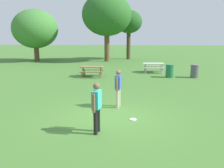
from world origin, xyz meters
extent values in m
plane|color=#447530|center=(0.00, 0.00, 0.00)|extent=(120.00, 120.00, 0.00)
cylinder|color=#B7AD93|center=(0.29, 1.39, 0.41)|extent=(0.13, 0.13, 0.82)
cylinder|color=#B7AD93|center=(0.24, 1.14, 0.41)|extent=(0.13, 0.13, 0.82)
cube|color=#3856B7|center=(0.26, 1.27, 1.11)|extent=(0.29, 0.42, 0.58)
sphere|color=brown|center=(0.26, 1.27, 1.53)|extent=(0.21, 0.21, 0.21)
cylinder|color=brown|center=(0.32, 1.52, 1.06)|extent=(0.09, 0.09, 0.58)
cylinder|color=brown|center=(0.21, 1.01, 1.06)|extent=(0.09, 0.09, 0.58)
cylinder|color=black|center=(-0.32, -1.65, 0.41)|extent=(0.13, 0.13, 0.82)
cylinder|color=black|center=(-0.27, -1.40, 0.41)|extent=(0.13, 0.13, 0.82)
cube|color=#33B2AD|center=(-0.29, -1.53, 1.11)|extent=(0.29, 0.42, 0.58)
sphere|color=brown|center=(-0.29, -1.53, 1.53)|extent=(0.21, 0.21, 0.21)
cylinder|color=brown|center=(-0.34, -1.78, 1.06)|extent=(0.09, 0.09, 0.58)
cylinder|color=brown|center=(-0.24, -1.27, 1.06)|extent=(0.09, 0.09, 0.58)
cylinder|color=white|center=(0.89, -0.26, 0.01)|extent=(0.25, 0.25, 0.03)
cube|color=olive|center=(-2.03, 8.62, 0.74)|extent=(1.70, 0.76, 0.06)
cube|color=olive|center=(-2.03, 8.04, 0.44)|extent=(1.70, 0.26, 0.05)
cube|color=olive|center=(-2.03, 9.20, 0.44)|extent=(1.70, 0.26, 0.05)
cylinder|color=olive|center=(-2.70, 8.62, 0.35)|extent=(0.11, 0.11, 0.71)
cylinder|color=olive|center=(-2.69, 8.04, 0.21)|extent=(0.09, 0.09, 0.41)
cylinder|color=olive|center=(-2.70, 9.20, 0.21)|extent=(0.09, 0.09, 0.41)
cylinder|color=olive|center=(-1.37, 8.62, 0.35)|extent=(0.11, 0.11, 0.71)
cylinder|color=olive|center=(-1.37, 8.04, 0.21)|extent=(0.09, 0.09, 0.41)
cylinder|color=olive|center=(-1.37, 9.20, 0.21)|extent=(0.09, 0.09, 0.41)
cube|color=beige|center=(2.73, 10.98, 0.74)|extent=(1.71, 0.79, 0.06)
cube|color=#B6B2A8|center=(2.74, 10.40, 0.44)|extent=(1.70, 0.29, 0.05)
cube|color=#B6B2A8|center=(2.72, 11.56, 0.44)|extent=(1.70, 0.29, 0.05)
cylinder|color=#B6B2A8|center=(2.07, 10.97, 0.35)|extent=(0.11, 0.11, 0.71)
cylinder|color=#B6B2A8|center=(2.08, 10.39, 0.21)|extent=(0.09, 0.09, 0.41)
cylinder|color=#B6B2A8|center=(2.06, 11.55, 0.21)|extent=(0.09, 0.09, 0.41)
cylinder|color=#B6B2A8|center=(3.39, 10.99, 0.35)|extent=(0.11, 0.11, 0.71)
cylinder|color=#B6B2A8|center=(3.40, 10.41, 0.21)|extent=(0.09, 0.09, 0.41)
cylinder|color=#B6B2A8|center=(3.38, 11.57, 0.21)|extent=(0.09, 0.09, 0.41)
cylinder|color=#1E663D|center=(3.69, 8.73, 0.45)|extent=(0.56, 0.56, 0.90)
cylinder|color=#287A4B|center=(3.69, 8.73, 0.93)|extent=(0.59, 0.59, 0.06)
cylinder|color=#515156|center=(5.48, 8.77, 0.45)|extent=(0.56, 0.56, 0.90)
cylinder|color=slate|center=(5.48, 8.77, 0.93)|extent=(0.59, 0.59, 0.06)
cylinder|color=brown|center=(-10.09, 18.47, 1.14)|extent=(0.57, 0.57, 2.28)
ellipsoid|color=#3D7A33|center=(-10.09, 18.47, 3.70)|extent=(5.17, 5.17, 4.40)
cylinder|color=brown|center=(-1.86, 18.89, 1.87)|extent=(0.58, 0.58, 3.73)
ellipsoid|color=#286023|center=(-1.86, 18.89, 5.27)|extent=(5.59, 5.59, 4.75)
cylinder|color=#4C3823|center=(0.62, 21.53, 1.85)|extent=(0.49, 0.49, 3.70)
ellipsoid|color=#21511E|center=(0.62, 21.53, 4.60)|extent=(3.28, 3.28, 2.79)
camera|label=1|loc=(0.70, -8.60, 3.12)|focal=37.85mm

